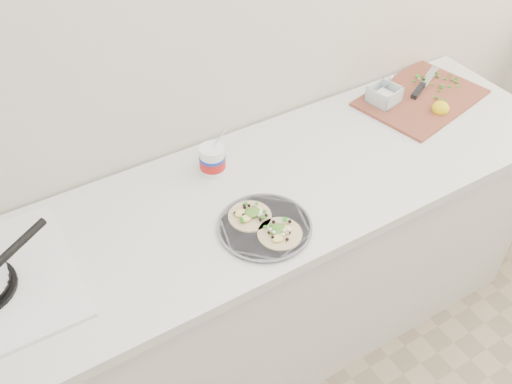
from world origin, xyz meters
TOP-DOWN VIEW (x-y plane):
  - counter at (0.00, 1.43)m, footprint 2.44×0.66m
  - taco_plate at (-0.03, 1.26)m, footprint 0.29×0.29m
  - tub at (-0.03, 1.58)m, footprint 0.09×0.09m
  - cutboard at (0.87, 1.55)m, footprint 0.55×0.43m

SIDE VIEW (x-z plane):
  - counter at x=0.00m, z-range 0.00..0.90m
  - taco_plate at x=-0.03m, z-range 0.90..0.94m
  - cutboard at x=0.87m, z-range 0.88..0.96m
  - tub at x=-0.03m, z-range 0.86..1.06m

